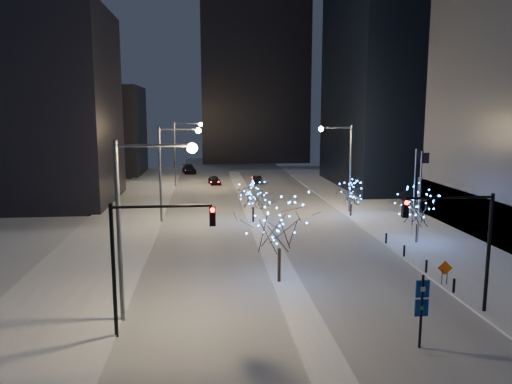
{
  "coord_description": "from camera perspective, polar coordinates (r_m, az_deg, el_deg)",
  "views": [
    {
      "loc": [
        -5.29,
        -24.74,
        11.47
      ],
      "look_at": [
        -1.26,
        15.1,
        5.0
      ],
      "focal_mm": 35.0,
      "sensor_mm": 36.0,
      "label": 1
    }
  ],
  "objects": [
    {
      "name": "ground",
      "position": [
        27.77,
        5.94,
        -15.27
      ],
      "size": [
        160.0,
        160.0,
        0.0
      ],
      "primitive_type": "plane",
      "color": "white",
      "rests_on": "ground"
    },
    {
      "name": "flagpoles",
      "position": [
        46.42,
        17.99,
        0.47
      ],
      "size": [
        1.35,
        2.6,
        8.0
      ],
      "color": "silver",
      "rests_on": "east_sidewalk"
    },
    {
      "name": "road",
      "position": [
        61.05,
        -0.7,
        -1.64
      ],
      "size": [
        20.0,
        130.0,
        0.02
      ],
      "primitive_type": "cube",
      "color": "silver",
      "rests_on": "ground"
    },
    {
      "name": "car_far",
      "position": [
        94.54,
        -7.66,
        2.6
      ],
      "size": [
        2.98,
        5.54,
        1.53
      ],
      "primitive_type": "imported",
      "rotation": [
        0.0,
        0.0,
        0.17
      ],
      "color": "black",
      "rests_on": "ground"
    },
    {
      "name": "holiday_tree_plaza_far",
      "position": [
        55.47,
        10.84,
        -0.18
      ],
      "size": [
        4.08,
        4.08,
        3.88
      ],
      "color": "black",
      "rests_on": "east_sidewalk"
    },
    {
      "name": "street_lamp_w_near",
      "position": [
        27.44,
        -13.32,
        -1.51
      ],
      "size": [
        4.4,
        0.56,
        10.0
      ],
      "color": "#595E66",
      "rests_on": "ground"
    },
    {
      "name": "horizon_block",
      "position": [
        117.67,
        -0.25,
        13.83
      ],
      "size": [
        24.0,
        14.0,
        42.0
      ],
      "primitive_type": "cube",
      "color": "black",
      "rests_on": "ground"
    },
    {
      "name": "holiday_tree_plaza_near",
      "position": [
        45.46,
        18.07,
        -1.64
      ],
      "size": [
        4.82,
        4.82,
        4.99
      ],
      "color": "black",
      "rests_on": "east_sidewalk"
    },
    {
      "name": "street_lamp_w_mid",
      "position": [
        52.1,
        -9.78,
        3.57
      ],
      "size": [
        4.4,
        0.56,
        10.0
      ],
      "color": "#595E66",
      "rests_on": "ground"
    },
    {
      "name": "traffic_signal_west",
      "position": [
        25.82,
        -12.65,
        -6.11
      ],
      "size": [
        5.26,
        0.43,
        7.0
      ],
      "color": "black",
      "rests_on": "ground"
    },
    {
      "name": "holiday_tree_median_near",
      "position": [
        33.11,
        2.7,
        -3.72
      ],
      "size": [
        5.79,
        5.79,
        5.92
      ],
      "color": "black",
      "rests_on": "median"
    },
    {
      "name": "car_near",
      "position": [
        79.44,
        -4.77,
        1.34
      ],
      "size": [
        2.18,
        4.19,
        1.36
      ],
      "primitive_type": "imported",
      "rotation": [
        0.0,
        0.0,
        0.15
      ],
      "color": "black",
      "rests_on": "ground"
    },
    {
      "name": "bollards",
      "position": [
        39.55,
        17.68,
        -7.22
      ],
      "size": [
        0.16,
        12.16,
        0.9
      ],
      "color": "black",
      "rests_on": "east_sidewalk"
    },
    {
      "name": "car_mid",
      "position": [
        80.41,
        0.15,
        1.43
      ],
      "size": [
        1.89,
        3.97,
        1.26
      ],
      "primitive_type": "imported",
      "rotation": [
        0.0,
        0.0,
        2.99
      ],
      "color": "black",
      "rests_on": "ground"
    },
    {
      "name": "traffic_signal_east",
      "position": [
        30.16,
        22.63,
        -4.4
      ],
      "size": [
        5.26,
        0.43,
        7.0
      ],
      "color": "black",
      "rests_on": "ground"
    },
    {
      "name": "street_lamp_w_far",
      "position": [
        76.98,
        -8.51,
        5.38
      ],
      "size": [
        4.4,
        0.56,
        10.0
      ],
      "color": "#595E66",
      "rests_on": "ground"
    },
    {
      "name": "wayfinding_sign",
      "position": [
        25.97,
        18.41,
        -12.01
      ],
      "size": [
        0.66,
        0.13,
        3.73
      ],
      "rotation": [
        0.0,
        0.0,
        -0.01
      ],
      "color": "black",
      "rests_on": "ground"
    },
    {
      "name": "filler_west_near",
      "position": [
        68.61,
        -25.42,
        8.75
      ],
      "size": [
        22.0,
        18.0,
        24.0
      ],
      "primitive_type": "cube",
      "color": "black",
      "rests_on": "ground"
    },
    {
      "name": "east_sidewalk",
      "position": [
        50.42,
        18.18,
        -4.35
      ],
      "size": [
        10.0,
        90.0,
        0.15
      ],
      "primitive_type": "cube",
      "color": "white",
      "rests_on": "ground"
    },
    {
      "name": "filler_west_far",
      "position": [
        97.04,
        -18.22,
        6.68
      ],
      "size": [
        18.0,
        16.0,
        16.0
      ],
      "primitive_type": "cube",
      "color": "black",
      "rests_on": "ground"
    },
    {
      "name": "construction_sign",
      "position": [
        35.53,
        20.78,
        -8.35
      ],
      "size": [
        0.99,
        0.17,
        1.63
      ],
      "rotation": [
        0.0,
        0.0,
        -0.14
      ],
      "color": "black",
      "rests_on": "east_sidewalk"
    },
    {
      "name": "holiday_tree_median_far",
      "position": [
        51.29,
        -0.33,
        -0.43
      ],
      "size": [
        3.74,
        3.74,
        4.21
      ],
      "color": "black",
      "rests_on": "median"
    },
    {
      "name": "west_sidewalk",
      "position": [
        46.98,
        -16.35,
        -5.24
      ],
      "size": [
        8.0,
        90.0,
        0.15
      ],
      "primitive_type": "cube",
      "color": "white",
      "rests_on": "ground"
    },
    {
      "name": "street_lamp_east",
      "position": [
        57.07,
        9.9,
        4.0
      ],
      "size": [
        3.9,
        0.56,
        10.0
      ],
      "color": "#595E66",
      "rests_on": "ground"
    },
    {
      "name": "median",
      "position": [
        56.16,
        -0.25,
        -2.53
      ],
      "size": [
        2.0,
        80.0,
        0.15
      ],
      "primitive_type": "cube",
      "color": "white",
      "rests_on": "ground"
    }
  ]
}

